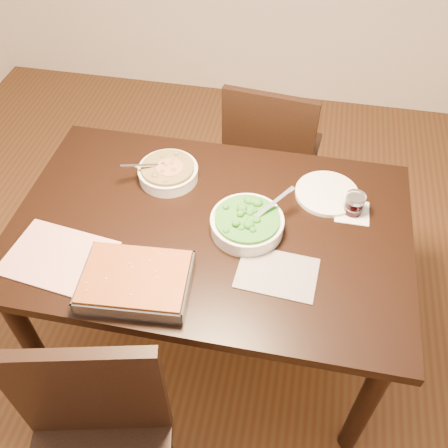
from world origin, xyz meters
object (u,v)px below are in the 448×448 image
stew_bowl (168,172)px  baking_dish (136,281)px  table (210,242)px  wine_tumbler (354,203)px  dinner_plate (327,193)px  broccoli_bowl (247,223)px  chair_far (271,152)px

stew_bowl → baking_dish: stew_bowl is taller
table → wine_tumbler: (0.49, 0.16, 0.14)m
wine_tumbler → dinner_plate: wine_tumbler is taller
broccoli_bowl → baking_dish: size_ratio=0.72×
baking_dish → chair_far: (0.31, 1.04, -0.28)m
baking_dish → chair_far: 1.12m
baking_dish → dinner_plate: size_ratio=1.52×
broccoli_bowl → dinner_plate: (0.26, 0.23, -0.03)m
table → stew_bowl: 0.32m
baking_dish → dinner_plate: bearing=38.8°
stew_bowl → broccoli_bowl: broccoli_bowl is taller
broccoli_bowl → chair_far: (0.01, 0.74, -0.29)m
table → stew_bowl: (-0.21, 0.21, 0.13)m
table → baking_dish: 0.37m
stew_bowl → dinner_plate: stew_bowl is taller
wine_tumbler → dinner_plate: 0.12m
wine_tumbler → dinner_plate: (-0.09, 0.07, -0.04)m
table → stew_bowl: size_ratio=5.95×
broccoli_bowl → wine_tumbler: (0.36, 0.16, 0.01)m
table → chair_far: size_ratio=1.57×
stew_bowl → broccoli_bowl: bearing=-31.4°
dinner_plate → chair_far: (-0.26, 0.51, -0.26)m
table → broccoli_bowl: (0.13, 0.00, 0.13)m
wine_tumbler → chair_far: 0.74m
wine_tumbler → baking_dish: bearing=-145.1°
stew_bowl → wine_tumbler: size_ratio=2.94×
table → broccoli_bowl: broccoli_bowl is taller
stew_bowl → baking_dish: bearing=-86.0°
stew_bowl → chair_far: 0.70m
table → chair_far: bearing=79.5°
chair_far → broccoli_bowl: bearing=95.9°
broccoli_bowl → baking_dish: (-0.30, -0.30, -0.01)m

